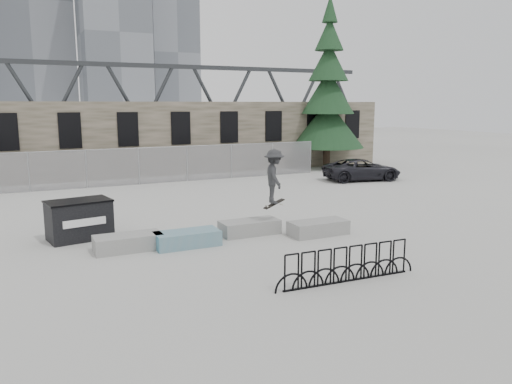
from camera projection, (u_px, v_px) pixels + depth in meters
ground at (225, 239)px, 16.34m from camera, size 120.00×120.00×0.00m
stone_wall at (124, 139)px, 30.37m from camera, size 36.00×2.58×4.50m
chainlink_fence at (139, 166)px, 27.26m from camera, size 22.06×0.06×2.02m
planter_far_left at (128, 242)px, 15.09m from camera, size 2.00×0.90×0.48m
planter_center_left at (187, 238)px, 15.51m from camera, size 2.00×0.90×0.48m
planter_center_right at (250, 227)px, 16.95m from camera, size 2.00×0.90×0.48m
planter_offset at (318, 227)px, 16.87m from camera, size 2.00×0.90×0.48m
dumpster at (79, 220)px, 16.26m from camera, size 2.15×1.53×1.30m
bike_rack at (348, 265)px, 12.39m from camera, size 4.04×0.19×0.90m
spruce_tree at (328, 102)px, 34.04m from camera, size 5.06×5.06×11.50m
skyline_towers at (35, 17)px, 95.61m from camera, size 58.00×28.00×48.00m
truss_bridge at (142, 105)px, 68.72m from camera, size 70.00×3.00×9.80m
suv at (362, 170)px, 28.85m from camera, size 4.77×2.87×1.24m
skateboarder at (274, 177)px, 16.72m from camera, size 0.94×1.31×1.99m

